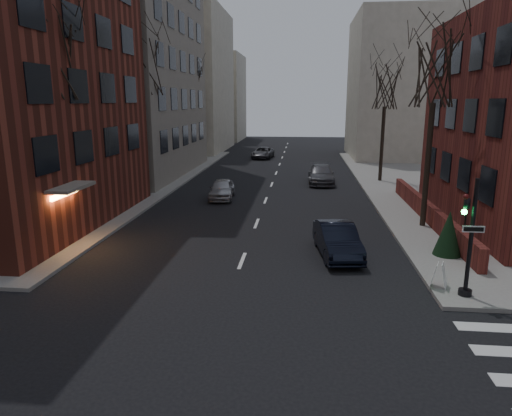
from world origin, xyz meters
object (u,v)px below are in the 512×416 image
Objects in this scene: tree_left_c at (191,85)px; tree_right_b at (386,87)px; tree_left_b at (142,66)px; car_lane_silver at (222,189)px; streetlamp_near at (134,138)px; sandwich_board at (439,275)px; car_lane_far at (263,153)px; evergreen_shrub at (448,233)px; parked_sedan at (337,240)px; car_lane_gray at (321,174)px; streetlamp_far at (202,123)px; traffic_signal at (468,245)px; tree_left_a at (48,56)px; tree_right_a at (436,70)px.

tree_right_b is (17.60, -8.00, -0.44)m from tree_left_c.
car_lane_silver is at bearing -16.96° from tree_left_b.
streetlamp_near is at bearing -81.47° from tree_left_b.
tree_left_b is 24.43m from sandwich_board.
tree_left_c is 2.10× the size of car_lane_far.
car_lane_silver reaches higher than sandwich_board.
evergreen_shrub is at bearing -90.51° from tree_right_b.
parked_sedan is 0.85× the size of car_lane_gray.
streetlamp_far is 7.09× the size of sandwich_board.
parked_sedan is 4.65m from evergreen_shrub.
car_lane_silver is at bearing -86.58° from car_lane_far.
traffic_signal is 23.71m from tree_right_b.
tree_left_c is 32.69m from evergreen_shrub.
car_lane_far is (-11.03, 14.98, -6.94)m from tree_right_b.
sandwich_board is (9.53, -37.36, -0.05)m from car_lane_far.
tree_right_b is 10.37× the size of sandwich_board.
parked_sedan reaches higher than sandwich_board.
sandwich_board is (15.50, -32.38, -3.64)m from streetlamp_far.
streetlamp_far is 1.36× the size of car_lane_far.
car_lane_gray is 21.56m from sandwich_board.
car_lane_silver is 4.43× the size of sandwich_board.
tree_left_a reaches higher than streetlamp_far.
car_lane_silver reaches higher than car_lane_far.
tree_left_c is at bearing 128.66° from tree_right_a.
tree_right_a is 5.07× the size of evergreen_shrub.
tree_left_c is at bearing 90.00° from tree_left_b.
sandwich_board is (-0.64, 0.62, -1.32)m from traffic_signal.
tree_left_b is at bearing -101.98° from car_lane_far.
car_lane_silver is at bearing 125.71° from traffic_signal.
tree_left_b reaches higher than tree_left_a.
tree_left_b is at bearing 143.77° from evergreen_shrub.
evergreen_shrub is at bearing -75.28° from car_lane_gray.
tree_right_b is 20.01m from streetlamp_far.
streetlamp_far is at bearing 116.06° from traffic_signal.
car_lane_silver is (5.78, -1.76, -8.24)m from tree_left_b.
sandwich_board is (16.10, -30.38, -7.44)m from tree_left_c.
tree_right_a is at bearing -31.81° from car_lane_silver.
tree_left_b is 1.72× the size of streetlamp_near.
sandwich_board is (16.10, -4.38, -7.88)m from tree_left_a.
tree_left_a is 1.06× the size of tree_left_c.
tree_left_c is 10.98× the size of sandwich_board.
tree_left_b is 23.49m from car_lane_far.
streetlamp_near is 19.24m from evergreen_shrub.
tree_right_a is 31.88m from car_lane_far.
streetlamp_near is at bearing 162.82° from sandwich_board.
tree_right_b is 19.86m from car_lane_far.
tree_left_b reaches higher than tree_left_c.
tree_left_b is 16.68m from streetlamp_far.
tree_right_b is 1.98× the size of car_lane_far.
sandwich_board is (3.30, -3.48, -0.11)m from parked_sedan.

